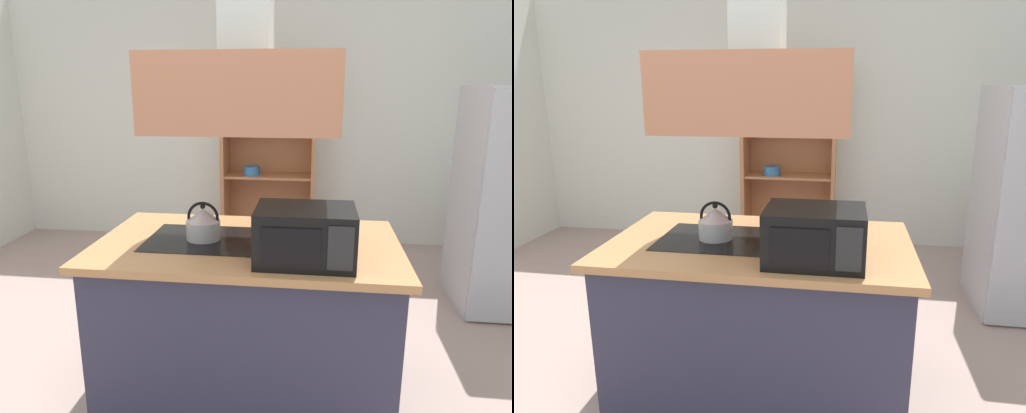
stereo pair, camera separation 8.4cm
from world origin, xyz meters
The scene contains 8 objects.
ground_plane centered at (0.00, 0.00, 0.00)m, with size 7.80×7.80×0.00m, color #A88F86.
wall_back centered at (0.00, 3.00, 1.35)m, with size 6.00×0.12×2.70m, color silver.
kitchen_island centered at (0.09, 0.22, 0.45)m, with size 1.60×0.96×0.90m.
range_hood centered at (0.09, 0.22, 1.78)m, with size 0.90×0.70×1.21m.
dish_cabinet centered at (-0.05, 2.78, 0.86)m, with size 0.98×0.40×1.93m.
kettle centered at (-0.15, 0.22, 0.99)m, with size 0.18×0.18×0.21m.
cutting_board centered at (0.46, 0.39, 0.91)m, with size 0.34×0.24×0.02m, color white.
microwave centered at (0.40, -0.03, 1.03)m, with size 0.46×0.35×0.26m.
Camera 2 is at (0.52, -2.08, 1.70)m, focal length 32.39 mm.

